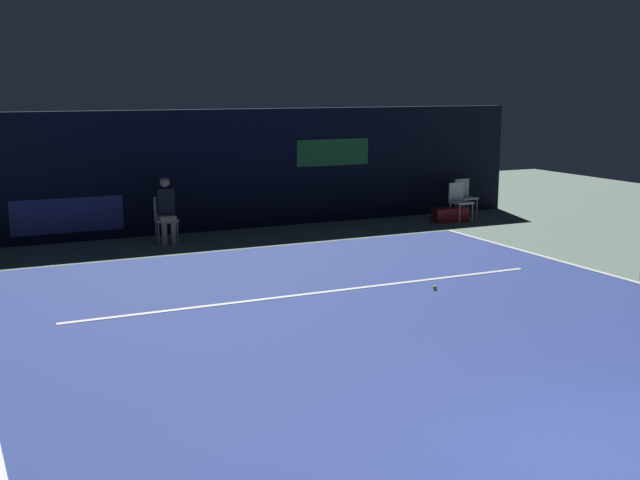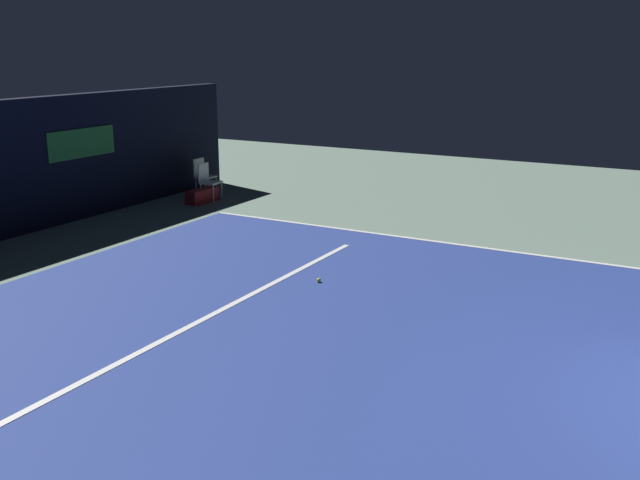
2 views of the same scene
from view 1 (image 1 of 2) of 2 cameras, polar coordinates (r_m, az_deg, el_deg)
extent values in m
plane|color=slate|center=(10.79, 4.45, -6.09)|extent=(30.70, 30.70, 0.00)
cube|color=navy|center=(10.79, 4.45, -6.06)|extent=(9.83, 11.24, 0.01)
cube|color=white|center=(12.46, -0.08, -3.68)|extent=(7.67, 0.10, 0.01)
cube|color=black|center=(17.80, -8.49, 4.76)|extent=(15.75, 0.30, 2.60)
cube|color=navy|center=(17.13, -17.10, 1.64)|extent=(2.20, 0.04, 0.70)
cube|color=#1E6B2D|center=(18.79, 0.89, 6.10)|extent=(1.80, 0.04, 0.60)
cube|color=white|center=(16.68, -10.61, 1.39)|extent=(0.48, 0.44, 0.04)
cube|color=white|center=(16.84, -10.75, 2.26)|extent=(0.42, 0.07, 0.42)
cylinder|color=#B2B2B7|center=(16.52, -11.12, 0.47)|extent=(0.03, 0.03, 0.46)
cylinder|color=#B2B2B7|center=(16.58, -9.85, 0.55)|extent=(0.03, 0.03, 0.46)
cylinder|color=#B2B2B7|center=(16.85, -11.30, 0.66)|extent=(0.03, 0.03, 0.46)
cylinder|color=#B2B2B7|center=(16.91, -10.05, 0.74)|extent=(0.03, 0.03, 0.46)
cube|color=tan|center=(16.60, -10.57, 1.48)|extent=(0.36, 0.43, 0.14)
cylinder|color=tan|center=(16.45, -10.74, 0.44)|extent=(0.11, 0.11, 0.46)
cylinder|color=tan|center=(16.48, -10.12, 0.48)|extent=(0.11, 0.11, 0.46)
cube|color=black|center=(16.66, -10.67, 2.66)|extent=(0.36, 0.25, 0.52)
sphere|color=tan|center=(16.62, -10.72, 3.96)|extent=(0.20, 0.20, 0.20)
cylinder|color=#141933|center=(16.61, -10.73, 4.27)|extent=(0.19, 0.19, 0.04)
cube|color=white|center=(19.23, 9.78, 2.58)|extent=(0.47, 0.44, 0.04)
cube|color=white|center=(19.35, 9.42, 3.33)|extent=(0.42, 0.07, 0.42)
cylinder|color=#B2B2B7|center=(19.01, 9.67, 1.82)|extent=(0.03, 0.03, 0.44)
cylinder|color=#B2B2B7|center=(19.25, 10.52, 1.90)|extent=(0.03, 0.03, 0.44)
cylinder|color=#B2B2B7|center=(19.27, 9.01, 1.96)|extent=(0.03, 0.03, 0.44)
cylinder|color=#B2B2B7|center=(19.51, 9.86, 2.04)|extent=(0.03, 0.03, 0.44)
cube|color=white|center=(20.01, 10.12, 2.88)|extent=(0.45, 0.41, 0.04)
cube|color=white|center=(20.13, 9.80, 3.60)|extent=(0.42, 0.04, 0.42)
cylinder|color=#B2B2B7|center=(19.79, 9.97, 2.16)|extent=(0.03, 0.03, 0.44)
cylinder|color=#B2B2B7|center=(20.02, 10.82, 2.22)|extent=(0.03, 0.03, 0.44)
cylinder|color=#B2B2B7|center=(20.06, 9.38, 2.29)|extent=(0.03, 0.03, 0.44)
cylinder|color=#B2B2B7|center=(20.28, 10.23, 2.35)|extent=(0.03, 0.03, 0.44)
sphere|color=#CCE033|center=(12.77, 7.97, -3.29)|extent=(0.07, 0.07, 0.07)
cube|color=maroon|center=(19.19, 9.01, 1.74)|extent=(0.86, 0.38, 0.32)
camera|label=2|loc=(5.69, -54.00, 11.46)|focal=41.10mm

